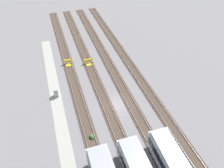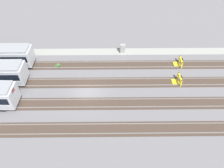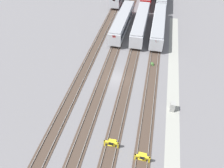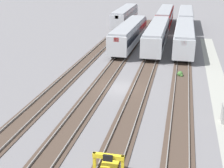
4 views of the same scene
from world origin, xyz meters
name	(u,v)px [view 2 (image 2 of 4)]	position (x,y,z in m)	size (l,w,h in m)	color
ground_plane	(88,93)	(0.00, 0.00, 0.00)	(400.00, 400.00, 0.00)	slate
service_walkway	(92,52)	(0.00, -10.21, 0.00)	(54.00, 2.00, 0.01)	#9E9E93
rail_track_nearest	(90,65)	(0.00, -6.38, 0.04)	(90.00, 2.23, 0.21)	#47382D
rail_track_near_inner	(89,83)	(0.00, -2.13, 0.04)	(90.00, 2.24, 0.21)	#47382D
rail_track_middle	(87,104)	(0.00, 2.13, 0.04)	(90.00, 2.24, 0.21)	#47382D
rail_track_far_inner	(84,129)	(0.00, 6.38, 0.04)	(90.00, 2.23, 0.21)	#47382D
bumper_stop_nearest_track	(179,62)	(-14.91, -6.39, 0.51)	(1.36, 2.00, 1.22)	yellow
bumper_stop_near_inner_track	(178,80)	(-13.74, -2.12, 0.51)	(1.35, 2.00, 1.22)	yellow
electrical_cabinet	(123,49)	(-5.62, -10.02, 0.80)	(0.90, 0.73, 1.60)	#9E9E99
weed_clump	(58,65)	(5.40, -6.12, 0.24)	(0.92, 0.70, 0.64)	#427033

